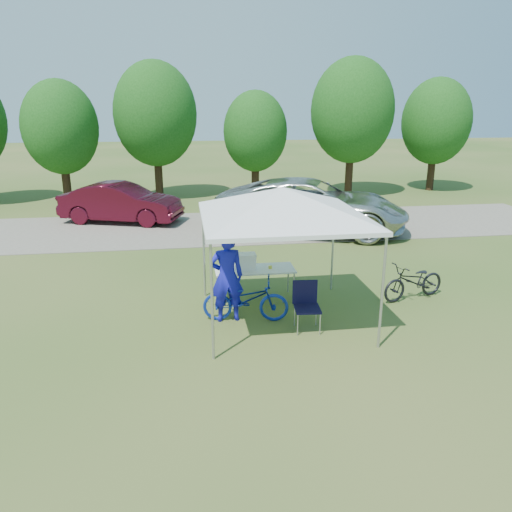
{
  "coord_description": "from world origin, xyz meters",
  "views": [
    {
      "loc": [
        -1.9,
        -9.29,
        4.28
      ],
      "look_at": [
        -0.24,
        2.0,
        0.75
      ],
      "focal_mm": 35.0,
      "sensor_mm": 36.0,
      "label": 1
    }
  ],
  "objects": [
    {
      "name": "ground",
      "position": [
        0.0,
        0.0,
        0.0
      ],
      "size": [
        100.0,
        100.0,
        0.0
      ],
      "primitive_type": "plane",
      "color": "#2D5119",
      "rests_on": "ground"
    },
    {
      "name": "gravel_strip",
      "position": [
        0.0,
        8.0,
        0.01
      ],
      "size": [
        24.0,
        5.0,
        0.02
      ],
      "primitive_type": "cube",
      "color": "gray",
      "rests_on": "ground"
    },
    {
      "name": "canopy",
      "position": [
        0.0,
        0.0,
        2.65
      ],
      "size": [
        4.53,
        4.53,
        3.0
      ],
      "color": "#A5A5AA",
      "rests_on": "ground"
    },
    {
      "name": "treeline",
      "position": [
        -0.29,
        14.05,
        3.53
      ],
      "size": [
        24.89,
        4.28,
        6.3
      ],
      "color": "#382314",
      "rests_on": "ground"
    },
    {
      "name": "folding_table",
      "position": [
        -0.39,
        1.15,
        0.68
      ],
      "size": [
        1.77,
        0.74,
        0.73
      ],
      "color": "white",
      "rests_on": "ground"
    },
    {
      "name": "folding_chair",
      "position": [
        0.38,
        -0.5,
        0.57
      ],
      "size": [
        0.52,
        0.54,
        0.96
      ],
      "rotation": [
        0.0,
        0.0,
        -0.08
      ],
      "color": "black",
      "rests_on": "ground"
    },
    {
      "name": "cooler",
      "position": [
        -0.61,
        1.15,
        0.91
      ],
      "size": [
        0.48,
        0.33,
        0.35
      ],
      "color": "white",
      "rests_on": "folding_table"
    },
    {
      "name": "ice_cream_cup",
      "position": [
        -0.05,
        1.1,
        0.76
      ],
      "size": [
        0.08,
        0.08,
        0.06
      ],
      "primitive_type": "cylinder",
      "color": "yellow",
      "rests_on": "folding_table"
    },
    {
      "name": "cyclist",
      "position": [
        -1.11,
        0.09,
        0.94
      ],
      "size": [
        0.72,
        0.5,
        1.88
      ],
      "primitive_type": "imported",
      "rotation": [
        0.0,
        0.0,
        3.22
      ],
      "color": "#1616B5",
      "rests_on": "ground"
    },
    {
      "name": "bike_blue",
      "position": [
        -0.74,
        0.03,
        0.46
      ],
      "size": [
        1.82,
        0.9,
        0.91
      ],
      "primitive_type": "imported",
      "rotation": [
        0.0,
        0.0,
        1.4
      ],
      "color": "#112B9C",
      "rests_on": "ground"
    },
    {
      "name": "bike_dark",
      "position": [
        3.16,
        0.63,
        0.43
      ],
      "size": [
        1.71,
        1.01,
        0.85
      ],
      "primitive_type": "imported",
      "rotation": [
        0.0,
        0.0,
        -1.28
      ],
      "color": "black",
      "rests_on": "ground"
    },
    {
      "name": "minivan",
      "position": [
        2.38,
        6.92,
        0.92
      ],
      "size": [
        7.07,
        4.88,
        1.8
      ],
      "primitive_type": "imported",
      "rotation": [
        0.0,
        0.0,
        1.25
      ],
      "color": "beige",
      "rests_on": "gravel_strip"
    },
    {
      "name": "sedan",
      "position": [
        -4.19,
        9.32,
        0.74
      ],
      "size": [
        4.63,
        2.81,
        1.44
      ],
      "primitive_type": "imported",
      "rotation": [
        0.0,
        0.0,
        1.25
      ],
      "color": "#430B18",
      "rests_on": "gravel_strip"
    }
  ]
}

